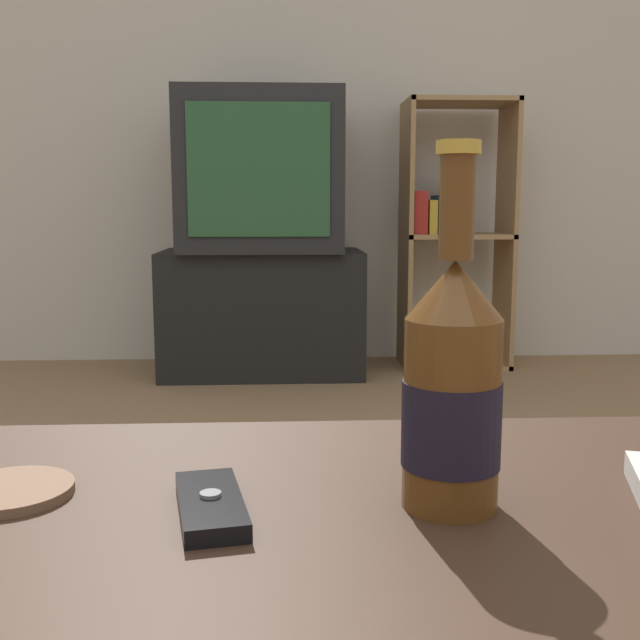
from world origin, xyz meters
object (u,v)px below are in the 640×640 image
Objects in this scene: television at (261,173)px; cell_phone at (211,505)px; beer_bottle at (452,388)px; bookshelf at (451,230)px; tv_stand at (262,312)px.

television reaches higher than cell_phone.
beer_bottle is at bearing -8.52° from cell_phone.
bookshelf is at bearing 77.33° from beer_bottle.
tv_stand is 0.73× the size of bookshelf.
bookshelf is 4.22× the size of beer_bottle.
television is at bearing -172.83° from bookshelf.
tv_stand is 0.91m from bookshelf.
bookshelf is (0.83, 0.10, -0.24)m from television.
cell_phone is at bearing -89.31° from television.
cell_phone is (-0.80, -2.75, -0.12)m from bookshelf.
cell_phone is (-0.18, -0.01, -0.09)m from beer_bottle.
television is at bearing 79.98° from cell_phone.
tv_stand is 1.28× the size of television.
cell_phone is at bearing -106.20° from bookshelf.
tv_stand is 2.66m from cell_phone.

